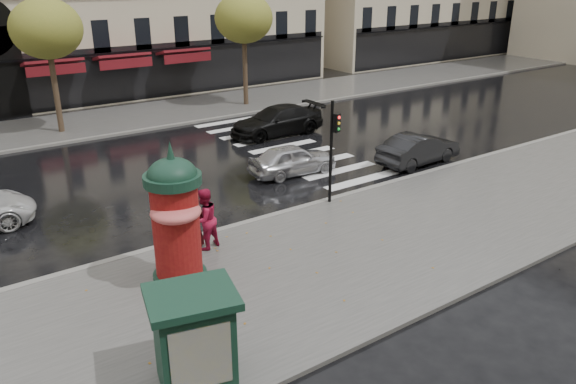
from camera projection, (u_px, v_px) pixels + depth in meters
ground at (300, 261)px, 16.14m from camera, size 160.00×160.00×0.00m
near_sidewalk at (310, 267)px, 15.74m from camera, size 90.00×7.00×0.12m
far_sidewalk at (95, 123)px, 30.60m from camera, size 90.00×6.00×0.12m
near_kerb at (246, 223)px, 18.40m from camera, size 90.00×0.25×0.14m
far_kerb at (114, 135)px, 28.31m from camera, size 90.00×0.25×0.14m
zebra_crossing at (283, 146)px, 26.65m from camera, size 3.60×11.75×0.01m
tree_far_left at (46, 29)px, 26.89m from camera, size 3.40×3.40×6.64m
tree_far_right at (244, 19)px, 32.75m from camera, size 3.40×3.40×6.64m
woman_umbrella at (177, 231)px, 14.03m from camera, size 1.26×1.26×2.43m
woman_red at (204, 219)px, 16.34m from camera, size 1.07×0.94×1.86m
man_burgundy at (192, 221)px, 16.46m from camera, size 0.89×0.65×1.66m
morris_column at (176, 218)px, 14.17m from camera, size 1.44×1.44×3.88m
traffic_light at (333, 142)px, 19.16m from camera, size 0.26×0.36×3.64m
newsstand at (194, 337)px, 10.90m from camera, size 1.98×1.78×2.04m
car_silver at (293, 159)px, 22.86m from camera, size 3.77×1.75×1.25m
car_darkgrey at (419, 149)px, 24.09m from camera, size 4.08×1.62×1.32m
car_black at (277, 121)px, 28.33m from camera, size 4.98×2.07×1.44m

